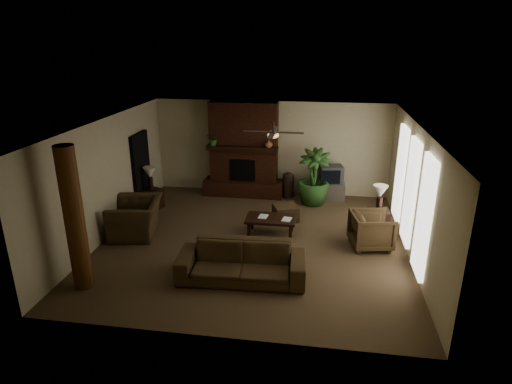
% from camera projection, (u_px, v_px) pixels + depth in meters
% --- Properties ---
extents(room_shell, '(7.00, 7.00, 7.00)m').
position_uv_depth(room_shell, '(253.00, 185.00, 9.75)').
color(room_shell, brown).
rests_on(room_shell, ground).
extents(fireplace, '(2.40, 0.70, 2.80)m').
position_uv_depth(fireplace, '(244.00, 157.00, 12.94)').
color(fireplace, '#462112').
rests_on(fireplace, ground).
extents(windows, '(0.08, 3.65, 2.35)m').
position_uv_depth(windows, '(410.00, 192.00, 9.46)').
color(windows, white).
rests_on(windows, ground).
extents(log_column, '(0.36, 0.36, 2.80)m').
position_uv_depth(log_column, '(74.00, 220.00, 7.93)').
color(log_column, '#5C3517').
rests_on(log_column, ground).
extents(doorway, '(0.10, 1.00, 2.10)m').
position_uv_depth(doorway, '(141.00, 171.00, 12.02)').
color(doorway, black).
rests_on(doorway, ground).
extents(ceiling_fan, '(1.35, 1.35, 0.37)m').
position_uv_depth(ceiling_fan, '(273.00, 134.00, 9.59)').
color(ceiling_fan, black).
rests_on(ceiling_fan, ceiling).
extents(sofa, '(2.55, 0.86, 0.98)m').
position_uv_depth(sofa, '(241.00, 257.00, 8.50)').
color(sofa, '#41321C').
rests_on(sofa, ground).
extents(armchair_left, '(1.09, 1.45, 1.15)m').
position_uv_depth(armchair_left, '(135.00, 212.00, 10.42)').
color(armchair_left, '#41321C').
rests_on(armchair_left, ground).
extents(armchair_right, '(0.97, 1.02, 0.91)m').
position_uv_depth(armchair_right, '(372.00, 229.00, 9.82)').
color(armchair_right, '#41321C').
rests_on(armchair_right, ground).
extents(coffee_table, '(1.20, 0.70, 0.43)m').
position_uv_depth(coffee_table, '(271.00, 220.00, 10.49)').
color(coffee_table, black).
rests_on(coffee_table, ground).
extents(ottoman, '(0.77, 0.77, 0.40)m').
position_uv_depth(ottoman, '(285.00, 212.00, 11.38)').
color(ottoman, '#41321C').
rests_on(ottoman, ground).
extents(tv_stand, '(0.87, 0.53, 0.50)m').
position_uv_depth(tv_stand, '(330.00, 191.00, 12.81)').
color(tv_stand, '#B2B2B4').
rests_on(tv_stand, ground).
extents(tv, '(0.73, 0.63, 0.52)m').
position_uv_depth(tv, '(331.00, 175.00, 12.63)').
color(tv, '#3A3A3D').
rests_on(tv, tv_stand).
extents(floor_vase, '(0.34, 0.34, 0.77)m').
position_uv_depth(floor_vase, '(288.00, 183.00, 12.93)').
color(floor_vase, '#33251C').
rests_on(floor_vase, ground).
extents(floor_plant, '(0.97, 1.64, 0.90)m').
position_uv_depth(floor_plant, '(313.00, 189.00, 12.38)').
color(floor_plant, '#2B5120').
rests_on(floor_plant, ground).
extents(side_table_left, '(0.64, 0.64, 0.55)m').
position_uv_depth(side_table_left, '(152.00, 199.00, 12.11)').
color(side_table_left, black).
rests_on(side_table_left, ground).
extents(lamp_left, '(0.44, 0.44, 0.65)m').
position_uv_depth(lamp_left, '(150.00, 174.00, 11.88)').
color(lamp_left, black).
rests_on(lamp_left, side_table_left).
extents(side_table_right, '(0.52, 0.52, 0.55)m').
position_uv_depth(side_table_right, '(378.00, 220.00, 10.71)').
color(side_table_right, black).
rests_on(side_table_right, ground).
extents(lamp_right, '(0.43, 0.43, 0.65)m').
position_uv_depth(lamp_right, '(380.00, 193.00, 10.43)').
color(lamp_right, black).
rests_on(lamp_right, side_table_right).
extents(mantel_plant, '(0.45, 0.49, 0.33)m').
position_uv_depth(mantel_plant, '(214.00, 140.00, 12.59)').
color(mantel_plant, '#2B5120').
rests_on(mantel_plant, fireplace).
extents(mantel_vase, '(0.26, 0.27, 0.22)m').
position_uv_depth(mantel_vase, '(269.00, 144.00, 12.36)').
color(mantel_vase, '#955C3B').
rests_on(mantel_vase, fireplace).
extents(book_a, '(0.22, 0.05, 0.29)m').
position_uv_depth(book_a, '(259.00, 211.00, 10.47)').
color(book_a, '#999999').
rests_on(book_a, coffee_table).
extents(book_b, '(0.21, 0.06, 0.29)m').
position_uv_depth(book_b, '(282.00, 214.00, 10.32)').
color(book_b, '#999999').
rests_on(book_b, coffee_table).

